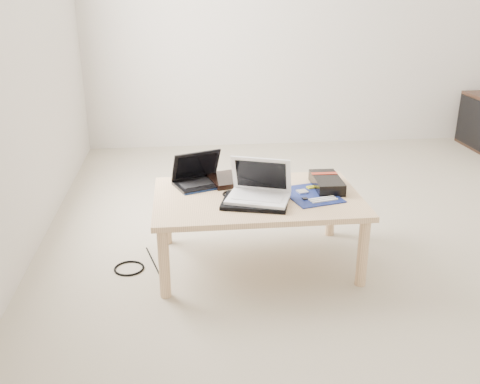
{
  "coord_description": "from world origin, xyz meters",
  "views": [
    {
      "loc": [
        -1.13,
        -3.0,
        1.45
      ],
      "look_at": [
        -0.83,
        -0.37,
        0.42
      ],
      "focal_mm": 40.0,
      "sensor_mm": 36.0,
      "label": 1
    }
  ],
  "objects": [
    {
      "name": "gpu_box",
      "position": [
        -0.34,
        -0.3,
        0.43
      ],
      "size": [
        0.15,
        0.29,
        0.06
      ],
      "color": "black",
      "rests_on": "coffee_table"
    },
    {
      "name": "tablet",
      "position": [
        -0.68,
        -0.29,
        0.41
      ],
      "size": [
        0.24,
        0.19,
        0.01
      ],
      "color": "black",
      "rests_on": "coffee_table"
    },
    {
      "name": "remote",
      "position": [
        -0.66,
        -0.3,
        0.41
      ],
      "size": [
        0.1,
        0.2,
        0.02
      ],
      "color": "silver",
      "rests_on": "coffee_table"
    },
    {
      "name": "netbook",
      "position": [
        -1.04,
        -0.17,
        0.44
      ],
      "size": [
        0.33,
        0.29,
        0.19
      ],
      "color": "black",
      "rests_on": "coffee_table"
    },
    {
      "name": "floor_cable_coil",
      "position": [
        -1.44,
        -0.38,
        0.01
      ],
      "size": [
        0.19,
        0.19,
        0.01
      ],
      "primitive_type": "torus",
      "rotation": [
        0.0,
        0.0,
        -0.18
      ],
      "color": "black",
      "rests_on": "ground"
    },
    {
      "name": "motherboard",
      "position": [
        -0.45,
        -0.4,
        0.4
      ],
      "size": [
        0.32,
        0.37,
        0.01
      ],
      "color": "#0C164F",
      "rests_on": "coffee_table"
    },
    {
      "name": "ground",
      "position": [
        0.0,
        0.0,
        0.0
      ],
      "size": [
        4.0,
        4.0,
        0.0
      ],
      "primitive_type": "plane",
      "color": "#AE9F8D",
      "rests_on": "ground"
    },
    {
      "name": "neoprene_sleeve",
      "position": [
        -0.77,
        -0.48,
        0.41
      ],
      "size": [
        0.38,
        0.32,
        0.02
      ],
      "primitive_type": "cube",
      "rotation": [
        0.0,
        0.0,
        -0.26
      ],
      "color": "black",
      "rests_on": "coffee_table"
    },
    {
      "name": "book",
      "position": [
        -0.84,
        -0.13,
        0.41
      ],
      "size": [
        0.34,
        0.31,
        0.03
      ],
      "color": "black",
      "rests_on": "coffee_table"
    },
    {
      "name": "floor_cable_trail",
      "position": [
        -1.32,
        -0.3,
        0.0
      ],
      "size": [
        0.09,
        0.33,
        0.01
      ],
      "primitive_type": "cylinder",
      "rotation": [
        1.57,
        0.0,
        0.26
      ],
      "color": "black",
      "rests_on": "ground"
    },
    {
      "name": "cable_coil",
      "position": [
        -0.88,
        -0.35,
        0.41
      ],
      "size": [
        0.12,
        0.12,
        0.01
      ],
      "primitive_type": "torus",
      "rotation": [
        0.0,
        0.0,
        -0.38
      ],
      "color": "black",
      "rests_on": "coffee_table"
    },
    {
      "name": "white_laptop",
      "position": [
        -0.74,
        -0.46,
        0.46
      ],
      "size": [
        0.37,
        0.31,
        0.21
      ],
      "color": "white",
      "rests_on": "neoprene_sleeve"
    },
    {
      "name": "coffee_table",
      "position": [
        -0.74,
        -0.37,
        0.35
      ],
      "size": [
        1.1,
        0.7,
        0.4
      ],
      "color": "#E4B989",
      "rests_on": "ground"
    }
  ]
}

